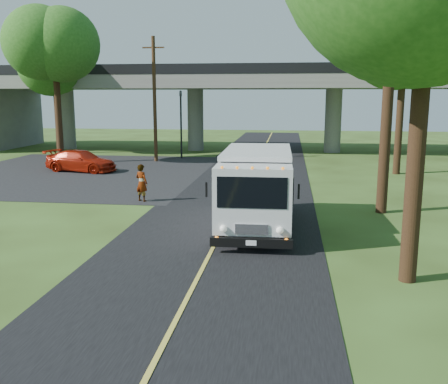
% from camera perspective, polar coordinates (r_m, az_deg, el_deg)
% --- Properties ---
extents(ground, '(120.00, 120.00, 0.00)m').
position_cam_1_polar(ground, '(13.10, -3.37, -10.50)').
color(ground, '#2F3F16').
rests_on(ground, ground).
extents(road, '(7.00, 90.00, 0.02)m').
position_cam_1_polar(road, '(22.61, 1.39, -1.28)').
color(road, black).
rests_on(road, ground).
extents(parking_lot, '(16.00, 18.00, 0.01)m').
position_cam_1_polar(parking_lot, '(33.15, -16.33, 2.18)').
color(parking_lot, black).
rests_on(parking_lot, ground).
extents(lane_line, '(0.12, 90.00, 0.01)m').
position_cam_1_polar(lane_line, '(22.60, 1.39, -1.23)').
color(lane_line, gold).
rests_on(lane_line, road).
extents(overpass, '(54.00, 10.00, 7.30)m').
position_cam_1_polar(overpass, '(44.04, 4.52, 10.57)').
color(overpass, slate).
rests_on(overpass, ground).
extents(traffic_signal, '(0.18, 0.22, 5.20)m').
position_cam_1_polar(traffic_signal, '(38.91, -4.94, 8.53)').
color(traffic_signal, black).
rests_on(traffic_signal, ground).
extents(utility_pole, '(1.60, 0.26, 9.00)m').
position_cam_1_polar(utility_pole, '(37.30, -7.94, 10.51)').
color(utility_pole, '#472D19').
rests_on(utility_pole, ground).
extents(tree_right_far, '(5.77, 5.67, 10.99)m').
position_cam_1_polar(tree_right_far, '(32.73, 20.42, 16.42)').
color(tree_right_far, '#382314').
rests_on(tree_right_far, ground).
extents(tree_left_lot, '(5.60, 5.50, 10.50)m').
position_cam_1_polar(tree_left_lot, '(37.59, -18.62, 15.11)').
color(tree_left_lot, '#382314').
rests_on(tree_left_lot, ground).
extents(tree_left_far, '(5.26, 5.16, 9.89)m').
position_cam_1_polar(tree_left_far, '(44.25, -18.70, 13.80)').
color(tree_left_far, '#382314').
rests_on(tree_left_far, ground).
extents(step_van, '(2.62, 6.80, 2.83)m').
position_cam_1_polar(step_van, '(18.22, 3.75, 0.64)').
color(step_van, silver).
rests_on(step_van, ground).
extents(red_sedan, '(4.97, 2.78, 1.36)m').
position_cam_1_polar(red_sedan, '(33.42, -16.00, 3.43)').
color(red_sedan, '#A11B09').
rests_on(red_sedan, ground).
extents(pedestrian, '(0.75, 0.65, 1.74)m').
position_cam_1_polar(pedestrian, '(23.16, -9.40, 1.03)').
color(pedestrian, gray).
rests_on(pedestrian, ground).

